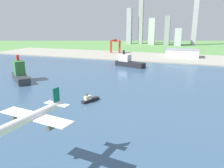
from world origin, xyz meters
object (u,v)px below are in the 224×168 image
tugboat_small (90,99)px  container_barge (20,74)px  cargo_ship (128,62)px  port_crane_red (115,43)px  warehouse_main (182,53)px  airplane_landing (31,117)px

tugboat_small → container_barge: bearing=160.5°
cargo_ship → container_barge: bearing=-125.2°
cargo_ship → port_crane_red: (-77.35, 154.08, 19.31)m
tugboat_small → warehouse_main: size_ratio=0.29×
tugboat_small → warehouse_main: (72.22, 335.54, 8.58)m
cargo_ship → container_barge: (-107.31, -151.85, 2.23)m
tugboat_small → container_barge: container_barge is taller
cargo_ship → tugboat_small: bearing=-85.9°
tugboat_small → airplane_landing: bearing=-79.1°
airplane_landing → port_crane_red: airplane_landing is taller
tugboat_small → cargo_ship: (-13.87, 194.82, 5.31)m
tugboat_small → container_barge: 128.79m
tugboat_small → cargo_ship: bearing=94.1°
airplane_landing → port_crane_red: 472.74m
airplane_landing → tugboat_small: 116.05m
tugboat_small → cargo_ship: size_ratio=0.35×
cargo_ship → airplane_landing: bearing=-83.4°
cargo_ship → warehouse_main: 164.99m
container_barge → warehouse_main: bearing=56.5°
container_barge → tugboat_small: bearing=-19.5°
airplane_landing → cargo_ship: size_ratio=0.77×
tugboat_small → cargo_ship: cargo_ship is taller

